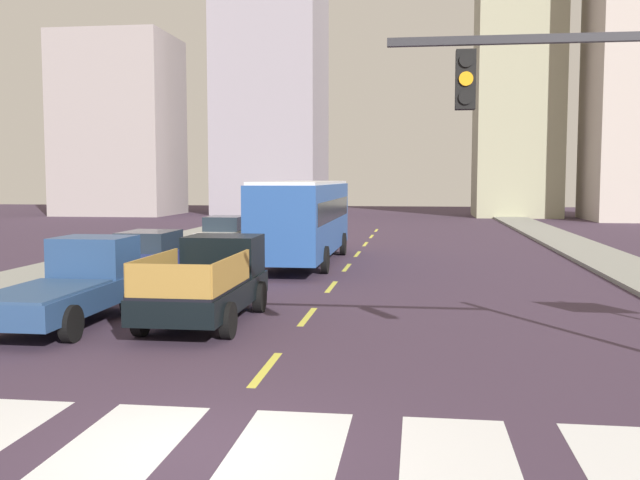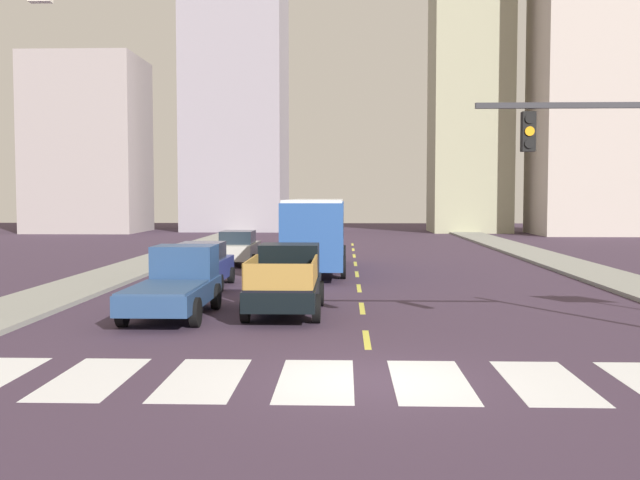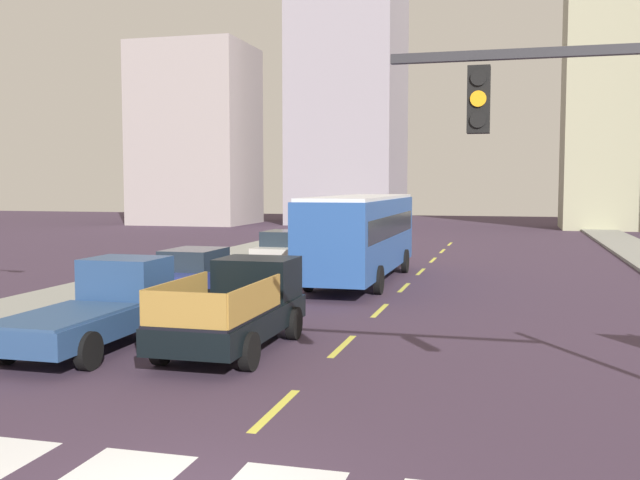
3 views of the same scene
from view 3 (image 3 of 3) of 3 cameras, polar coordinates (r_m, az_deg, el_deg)
name	(u,v)px [view 3 (image 3 of 3)]	position (r m, az deg, el deg)	size (l,w,h in m)	color
sidewalk_left	(131,279)	(29.44, -14.46, -2.99)	(2.80, 110.00, 0.15)	gray
lane_dash_0	(275,410)	(12.66, -3.48, -13.03)	(0.16, 2.40, 0.01)	#D3CB45
lane_dash_1	(342,346)	(17.32, 1.76, -8.24)	(0.16, 2.40, 0.01)	#D3CB45
lane_dash_2	(380,310)	(22.13, 4.69, -5.47)	(0.16, 2.40, 0.01)	#D3CB45
lane_dash_3	(404,288)	(27.00, 6.55, -3.69)	(0.16, 2.40, 0.01)	#D3CB45
lane_dash_4	(421,272)	(31.92, 7.83, -2.45)	(0.16, 2.40, 0.01)	#D3CB45
lane_dash_5	(433,260)	(36.86, 8.78, -1.54)	(0.16, 2.40, 0.01)	#D3CB45
lane_dash_6	(442,251)	(41.81, 9.49, -0.85)	(0.16, 2.40, 0.01)	#D3CB45
lane_dash_7	(450,244)	(46.77, 10.06, -0.30)	(0.16, 2.40, 0.01)	#D3CB45
pickup_stakebed	(239,307)	(17.15, -6.29, -5.21)	(2.18, 5.20, 1.96)	black
pickup_dark	(100,307)	(17.91, -16.71, -5.01)	(2.18, 5.20, 1.96)	navy
city_bus	(361,231)	(28.22, 3.18, 0.67)	(2.72, 10.80, 3.32)	#274F96
sedan_near_left	(285,250)	(32.49, -2.75, -0.77)	(2.02, 4.40, 1.72)	beige
sedan_mid	(196,275)	(23.82, -9.61, -2.73)	(2.02, 4.40, 1.72)	navy
block_mid_right	(196,135)	(70.39, -9.62, 8.02)	(10.28, 8.79, 16.60)	#9C9190
block_low_left	(610,69)	(66.46, 21.63, 12.22)	(7.26, 7.09, 26.35)	#9F9E7F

